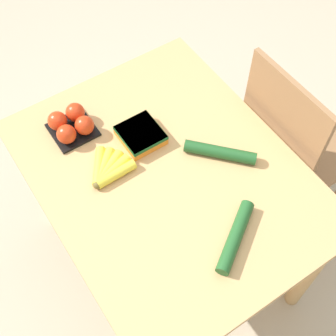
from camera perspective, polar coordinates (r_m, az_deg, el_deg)
The scene contains 8 objects.
ground_plane at distance 2.25m, azimuth 0.00°, elevation -10.85°, with size 12.00×12.00×0.00m, color #B7A88E.
dining_table at distance 1.68m, azimuth 0.00°, elevation -2.79°, with size 1.06×0.83×0.75m.
chair at distance 2.00m, azimuth 14.79°, elevation 2.35°, with size 0.42×0.40×0.96m.
banana_bunch at distance 1.58m, azimuth -7.34°, elevation -0.21°, with size 0.15×0.16×0.03m.
tomato_pack at distance 1.69m, azimuth -11.72°, elevation 5.26°, with size 0.15×0.15×0.08m.
carrot_bag at distance 1.65m, azimuth -3.33°, elevation 4.11°, with size 0.15×0.14×0.04m.
cucumber_near at distance 1.46m, azimuth 8.21°, elevation -8.29°, with size 0.17×0.23×0.04m.
cucumber_far at distance 1.61m, azimuth 6.36°, elevation 1.92°, with size 0.21×0.20×0.04m.
Camera 1 is at (0.70, -0.47, 2.08)m, focal length 50.00 mm.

